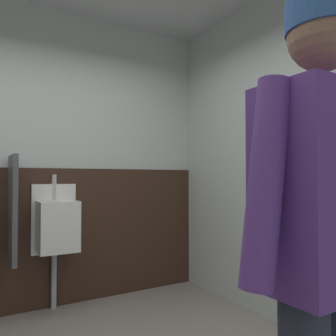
{
  "coord_description": "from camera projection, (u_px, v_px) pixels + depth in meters",
  "views": [
    {
      "loc": [
        -0.53,
        -1.61,
        1.21
      ],
      "look_at": [
        0.19,
        -0.38,
        1.25
      ],
      "focal_mm": 36.0,
      "sensor_mm": 36.0,
      "label": 1
    }
  ],
  "objects": [
    {
      "name": "wall_back",
      "position": [
        34.0,
        155.0,
        3.18
      ],
      "size": [
        4.0,
        0.12,
        2.84
      ],
      "primitive_type": "cube",
      "color": "silver",
      "rests_on": "ground_plane"
    },
    {
      "name": "wainscot_band_back",
      "position": [
        35.0,
        239.0,
        3.09
      ],
      "size": [
        3.4,
        0.03,
        1.3
      ],
      "primitive_type": "cube",
      "color": "#382319",
      "rests_on": "ground_plane"
    },
    {
      "name": "urinal_middle",
      "position": [
        57.0,
        225.0,
        3.05
      ],
      "size": [
        0.4,
        0.34,
        1.24
      ],
      "color": "white",
      "rests_on": "ground_plane"
    },
    {
      "name": "person",
      "position": [
        329.0,
        238.0,
        1.0
      ],
      "size": [
        0.64,
        0.6,
        1.75
      ],
      "color": "#2D3342",
      "rests_on": "ground_plane"
    },
    {
      "name": "wall_right",
      "position": [
        319.0,
        150.0,
        2.56
      ],
      "size": [
        0.12,
        4.01,
        2.84
      ],
      "primitive_type": "cube",
      "color": "silver",
      "rests_on": "ground_plane"
    },
    {
      "name": "privacy_divider_panel",
      "position": [
        12.0,
        209.0,
        2.81
      ],
      "size": [
        0.04,
        0.4,
        0.9
      ],
      "primitive_type": "cube",
      "color": "#4C4C51"
    }
  ]
}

